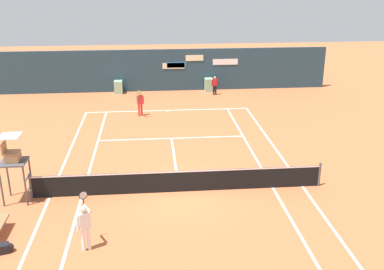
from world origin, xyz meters
TOP-DOWN VIEW (x-y plane):
  - ground_plane at (-0.00, 0.58)m, footprint 80.00×80.00m
  - tennis_net at (0.00, 0.00)m, footprint 12.10×0.10m
  - sponsor_back_wall at (0.00, 16.98)m, footprint 25.00×1.02m
  - umpire_chair at (-6.49, -0.15)m, footprint 1.00×1.00m
  - player_on_baseline at (-1.76, 10.69)m, footprint 0.49×0.78m
  - player_near_side at (-3.33, -3.85)m, footprint 0.48×0.86m
  - ball_kid_left_post at (3.66, 15.36)m, footprint 0.46×0.20m
  - tennis_ball_near_service_line at (0.68, 9.59)m, footprint 0.07×0.07m
  - tennis_ball_mid_court at (4.23, 9.29)m, footprint 0.07×0.07m
  - tennis_ball_by_sideline at (3.00, 9.72)m, footprint 0.07×0.07m

SIDE VIEW (x-z plane):
  - ground_plane at x=0.00m, z-range 0.00..0.01m
  - tennis_ball_near_service_line at x=0.68m, z-range 0.00..0.07m
  - tennis_ball_mid_court at x=4.23m, z-range 0.00..0.07m
  - tennis_ball_by_sideline at x=3.00m, z-range 0.00..0.07m
  - tennis_net at x=0.00m, z-range -0.02..1.05m
  - ball_kid_left_post at x=3.66m, z-range 0.11..1.50m
  - player_on_baseline at x=-1.76m, z-range 0.05..1.84m
  - player_near_side at x=-3.33m, z-range 0.04..1.90m
  - sponsor_back_wall at x=0.00m, z-range -0.04..3.12m
  - umpire_chair at x=-6.49m, z-range 0.42..3.20m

